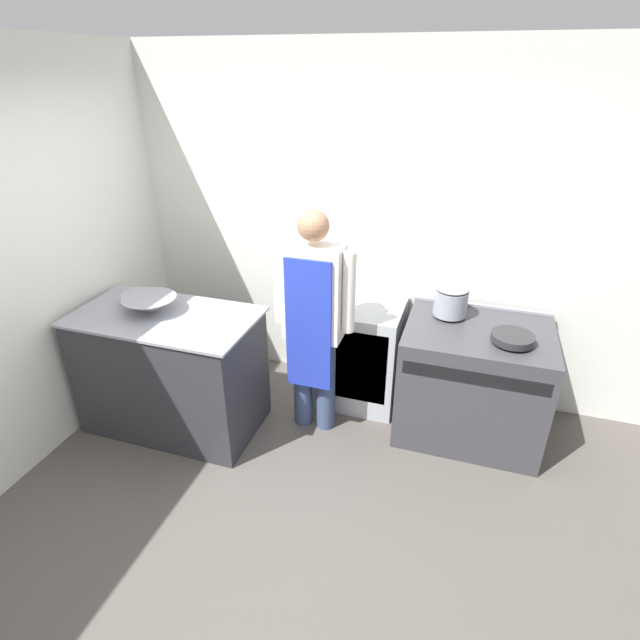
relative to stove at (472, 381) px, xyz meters
The scene contains 11 objects.
ground_plane 1.78m from the stove, 131.60° to the right, with size 14.00×14.00×0.00m, color #4C4742.
wall_back 1.54m from the stove, 157.52° to the left, with size 8.00×0.05×2.70m.
wall_left 3.03m from the stove, behind, with size 0.05×8.00×2.70m.
prep_counter 2.23m from the stove, 164.10° to the right, with size 1.31×0.73×0.94m.
stove is the anchor object (origin of this frame).
fridge_unit 0.90m from the stove, behind, with size 0.64×0.57×0.86m.
person_cook 1.28m from the stove, 164.60° to the right, with size 0.59×0.24×1.70m.
mixing_bowl 2.40m from the stove, 165.11° to the right, with size 0.38×0.38×0.12m.
small_bowl 2.54m from the stove, 168.54° to the right, with size 0.25×0.25×0.08m.
stock_pot 0.63m from the stove, 148.54° to the left, with size 0.24×0.24×0.23m.
saute_pan 0.54m from the stove, 34.09° to the right, with size 0.28×0.28×0.05m.
Camera 1 is at (1.02, -1.97, 2.53)m, focal length 28.00 mm.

